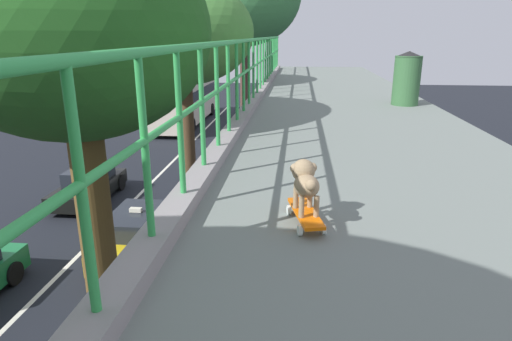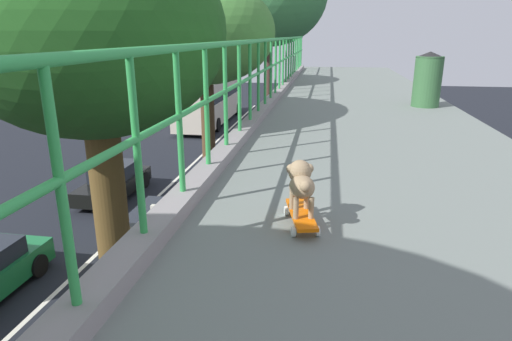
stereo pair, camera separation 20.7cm
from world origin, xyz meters
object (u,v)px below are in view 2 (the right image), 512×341
at_px(city_bus, 211,98).
at_px(small_dog, 301,181).
at_px(car_yellow_cab_fifth, 160,228).
at_px(toy_skateboard, 301,215).
at_px(car_black_sixth, 114,182).
at_px(litter_bin, 428,79).

xyz_separation_m(city_bus, small_dog, (8.46, -28.86, 3.64)).
height_order(car_yellow_cab_fifth, toy_skateboard, toy_skateboard).
bearing_deg(toy_skateboard, car_yellow_cab_fifth, 118.07).
relative_size(toy_skateboard, small_dog, 1.54).
bearing_deg(car_yellow_cab_fifth, car_black_sixth, 131.90).
distance_m(city_bus, litter_bin, 25.90).
distance_m(car_yellow_cab_fifth, city_bus, 20.19).
relative_size(small_dog, litter_bin, 0.37).
bearing_deg(litter_bin, small_dog, -109.06).
bearing_deg(car_yellow_cab_fifth, city_bus, 100.40).
xyz_separation_m(toy_skateboard, litter_bin, (1.86, 5.44, 0.41)).
xyz_separation_m(toy_skateboard, small_dog, (-0.01, 0.02, 0.23)).
xyz_separation_m(car_yellow_cab_fifth, car_black_sixth, (-3.52, 3.92, 0.01)).
height_order(car_yellow_cab_fifth, litter_bin, litter_bin).
distance_m(toy_skateboard, small_dog, 0.24).
bearing_deg(small_dog, litter_bin, 70.94).
height_order(small_dog, litter_bin, litter_bin).
relative_size(city_bus, toy_skateboard, 20.02).
bearing_deg(car_black_sixth, city_bus, 90.44).
relative_size(car_yellow_cab_fifth, toy_skateboard, 7.85).
height_order(city_bus, litter_bin, litter_bin).
distance_m(toy_skateboard, litter_bin, 5.76).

